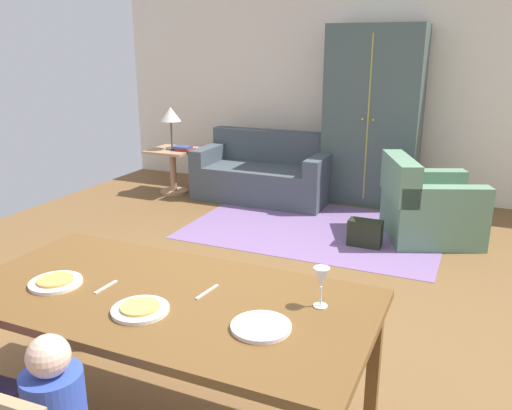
{
  "coord_description": "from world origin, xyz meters",
  "views": [
    {
      "loc": [
        1.38,
        -3.07,
        1.87
      ],
      "look_at": [
        0.04,
        -0.02,
        0.85
      ],
      "focal_mm": 36.79,
      "sensor_mm": 36.0,
      "label": 1
    }
  ],
  "objects_px": {
    "couch": "(265,174)",
    "plate_near_man": "(56,283)",
    "plate_near_child": "(140,310)",
    "handbag": "(365,233)",
    "side_table": "(173,165)",
    "wine_glass": "(321,279)",
    "armoire": "(373,116)",
    "table_lamp": "(171,116)",
    "dining_table": "(164,307)",
    "armchair": "(427,207)",
    "book_lower": "(185,150)",
    "book_upper": "(182,147)",
    "plate_near_woman": "(261,327)"
  },
  "relations": [
    {
      "from": "couch",
      "to": "plate_near_man",
      "type": "bearing_deg",
      "value": -81.0
    },
    {
      "from": "plate_near_child",
      "to": "handbag",
      "type": "bearing_deg",
      "value": 83.92
    },
    {
      "from": "couch",
      "to": "side_table",
      "type": "height_order",
      "value": "couch"
    },
    {
      "from": "wine_glass",
      "to": "handbag",
      "type": "xyz_separation_m",
      "value": [
        -0.37,
        2.74,
        -0.76
      ]
    },
    {
      "from": "armoire",
      "to": "side_table",
      "type": "xyz_separation_m",
      "value": [
        -2.43,
        -0.64,
        -0.67
      ]
    },
    {
      "from": "armoire",
      "to": "table_lamp",
      "type": "bearing_deg",
      "value": -165.31
    },
    {
      "from": "dining_table",
      "to": "side_table",
      "type": "height_order",
      "value": "dining_table"
    },
    {
      "from": "plate_near_man",
      "to": "handbag",
      "type": "bearing_deg",
      "value": 74.13
    },
    {
      "from": "armchair",
      "to": "table_lamp",
      "type": "height_order",
      "value": "table_lamp"
    },
    {
      "from": "dining_table",
      "to": "book_lower",
      "type": "xyz_separation_m",
      "value": [
        -2.18,
        3.8,
        -0.1
      ]
    },
    {
      "from": "side_table",
      "to": "book_upper",
      "type": "height_order",
      "value": "book_upper"
    },
    {
      "from": "plate_near_woman",
      "to": "book_lower",
      "type": "xyz_separation_m",
      "value": [
        -2.72,
        3.9,
        -0.18
      ]
    },
    {
      "from": "plate_near_man",
      "to": "table_lamp",
      "type": "xyz_separation_m",
      "value": [
        -1.86,
        3.94,
        0.24
      ]
    },
    {
      "from": "plate_near_child",
      "to": "book_lower",
      "type": "bearing_deg",
      "value": 118.75
    },
    {
      "from": "side_table",
      "to": "book_lower",
      "type": "height_order",
      "value": "book_lower"
    },
    {
      "from": "armchair",
      "to": "table_lamp",
      "type": "xyz_separation_m",
      "value": [
        -3.22,
        0.42,
        0.69
      ]
    },
    {
      "from": "dining_table",
      "to": "table_lamp",
      "type": "height_order",
      "value": "table_lamp"
    },
    {
      "from": "couch",
      "to": "handbag",
      "type": "xyz_separation_m",
      "value": [
        1.53,
        -1.16,
        -0.17
      ]
    },
    {
      "from": "plate_near_woman",
      "to": "book_upper",
      "type": "xyz_separation_m",
      "value": [
        -2.76,
        3.9,
        -0.15
      ]
    },
    {
      "from": "plate_near_man",
      "to": "book_lower",
      "type": "height_order",
      "value": "plate_near_man"
    },
    {
      "from": "plate_near_child",
      "to": "plate_near_woman",
      "type": "height_order",
      "value": "same"
    },
    {
      "from": "wine_glass",
      "to": "side_table",
      "type": "distance_m",
      "value": 4.81
    },
    {
      "from": "plate_near_man",
      "to": "plate_near_woman",
      "type": "height_order",
      "value": "same"
    },
    {
      "from": "dining_table",
      "to": "table_lamp",
      "type": "distance_m",
      "value": 4.52
    },
    {
      "from": "handbag",
      "to": "table_lamp",
      "type": "bearing_deg",
      "value": 161.72
    },
    {
      "from": "wine_glass",
      "to": "book_upper",
      "type": "height_order",
      "value": "wine_glass"
    },
    {
      "from": "book_lower",
      "to": "armchair",
      "type": "bearing_deg",
      "value": -7.54
    },
    {
      "from": "side_table",
      "to": "book_lower",
      "type": "xyz_separation_m",
      "value": [
        0.21,
        -0.02,
        0.22
      ]
    },
    {
      "from": "couch",
      "to": "side_table",
      "type": "relative_size",
      "value": 2.86
    },
    {
      "from": "dining_table",
      "to": "couch",
      "type": "distance_m",
      "value": 4.27
    },
    {
      "from": "dining_table",
      "to": "wine_glass",
      "type": "height_order",
      "value": "wine_glass"
    },
    {
      "from": "wine_glass",
      "to": "plate_near_man",
      "type": "bearing_deg",
      "value": -166.35
    },
    {
      "from": "side_table",
      "to": "handbag",
      "type": "distance_m",
      "value": 2.88
    },
    {
      "from": "plate_near_child",
      "to": "handbag",
      "type": "relative_size",
      "value": 0.78
    },
    {
      "from": "wine_glass",
      "to": "book_lower",
      "type": "height_order",
      "value": "wine_glass"
    },
    {
      "from": "book_lower",
      "to": "side_table",
      "type": "bearing_deg",
      "value": 174.21
    },
    {
      "from": "couch",
      "to": "book_lower",
      "type": "distance_m",
      "value": 1.06
    },
    {
      "from": "plate_near_man",
      "to": "table_lamp",
      "type": "bearing_deg",
      "value": 115.23
    },
    {
      "from": "plate_near_woman",
      "to": "armoire",
      "type": "height_order",
      "value": "armoire"
    },
    {
      "from": "plate_near_man",
      "to": "plate_near_woman",
      "type": "bearing_deg",
      "value": 1.07
    },
    {
      "from": "dining_table",
      "to": "armoire",
      "type": "bearing_deg",
      "value": 89.59
    },
    {
      "from": "plate_near_child",
      "to": "book_upper",
      "type": "height_order",
      "value": "plate_near_child"
    },
    {
      "from": "armchair",
      "to": "side_table",
      "type": "relative_size",
      "value": 1.93
    },
    {
      "from": "side_table",
      "to": "book_lower",
      "type": "bearing_deg",
      "value": -5.79
    },
    {
      "from": "dining_table",
      "to": "side_table",
      "type": "xyz_separation_m",
      "value": [
        -2.39,
        3.82,
        -0.32
      ]
    },
    {
      "from": "book_upper",
      "to": "couch",
      "type": "bearing_deg",
      "value": 15.46
    },
    {
      "from": "armchair",
      "to": "plate_near_man",
      "type": "bearing_deg",
      "value": -111.18
    },
    {
      "from": "handbag",
      "to": "dining_table",
      "type": "bearing_deg",
      "value": -96.45
    },
    {
      "from": "wine_glass",
      "to": "side_table",
      "type": "bearing_deg",
      "value": 130.33
    },
    {
      "from": "plate_near_child",
      "to": "armoire",
      "type": "relative_size",
      "value": 0.12
    }
  ]
}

